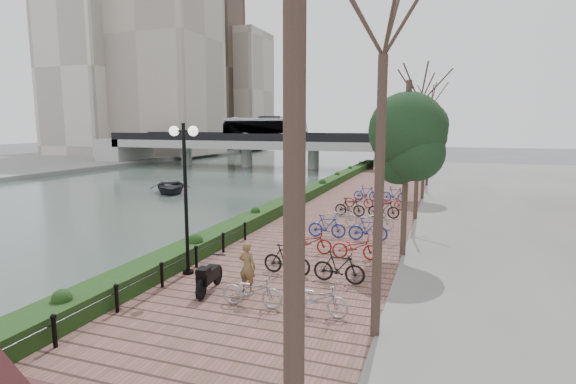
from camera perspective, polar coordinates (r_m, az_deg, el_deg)
The scene contains 13 objects.
ground at distance 13.52m, azimuth -28.30°, elevation -16.07°, with size 220.00×220.00×0.00m, color #59595B.
river_water at distance 41.46m, azimuth -16.83°, elevation 0.67°, with size 30.00×130.00×0.02m, color #46574F.
promenade at distance 26.66m, azimuth 7.40°, elevation -2.69°, with size 8.00×75.00×0.50m, color brown.
hedge at distance 29.80m, azimuth 2.02°, elevation -0.37°, with size 1.10×56.00×0.60m, color #1D3513.
chain_fence at distance 13.65m, azimuth -18.16°, elevation -11.37°, with size 0.10×14.10×0.70m.
lamppost at distance 14.81m, azimuth -12.99°, elevation 3.14°, with size 1.02×0.32×4.96m.
motorcycle at distance 13.68m, azimuth -9.93°, elevation -10.40°, with size 0.49×1.57×0.98m, color black, non-canonical shape.
pedestrian at distance 13.49m, azimuth -5.19°, elevation -9.42°, with size 0.55×0.36×1.50m, color brown.
bicycle_parking at distance 20.63m, azimuth 8.12°, elevation -3.96°, with size 2.40×19.89×1.00m.
street_trees at distance 20.90m, azimuth 15.57°, elevation 3.50°, with size 3.20×37.12×6.80m.
bridge at distance 58.25m, azimuth -4.82°, elevation 6.48°, with size 36.00×10.77×6.50m.
boat at distance 37.22m, azimuth -14.72°, elevation 0.66°, with size 3.30×4.63×0.96m, color #232228.
far_buildings at distance 90.55m, azimuth -15.63°, elevation 14.99°, with size 35.00×38.00×38.00m.
Camera 1 is at (9.38, -8.10, 5.39)m, focal length 28.00 mm.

